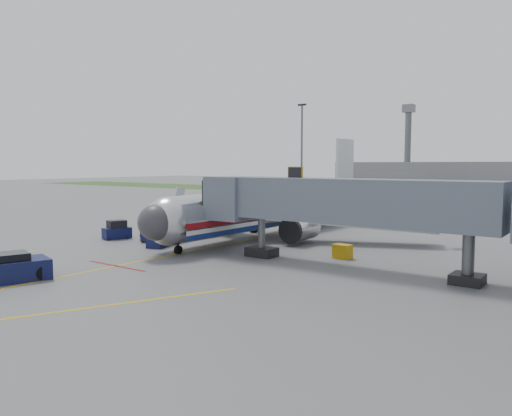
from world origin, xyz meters
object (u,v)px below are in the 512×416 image
Objects in this scene: baggage_tug at (117,231)px; ramp_worker at (228,227)px; pushback_tug at (12,269)px; belt_loader at (163,240)px; airliner at (273,209)px.

ramp_worker is (7.43, 7.60, 0.18)m from baggage_tug.
belt_loader is at bearing 99.16° from pushback_tug.
airliner is at bearing 17.99° from ramp_worker.
belt_loader is 7.83m from ramp_worker.
pushback_tug is at bearing -93.43° from airliner.
pushback_tug is 2.43× the size of ramp_worker.
belt_loader is 2.28× the size of ramp_worker.
baggage_tug is at bearing -165.28° from ramp_worker.
belt_loader is at bearing -1.40° from baggage_tug.
pushback_tug is at bearing -117.19° from ramp_worker.
belt_loader is (6.54, -0.16, -0.27)m from baggage_tug.
airliner is 8.16× the size of belt_loader.
belt_loader is at bearing -127.47° from ramp_worker.
pushback_tug is 14.76m from belt_loader.
ramp_worker is at bearing 45.65° from baggage_tug.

